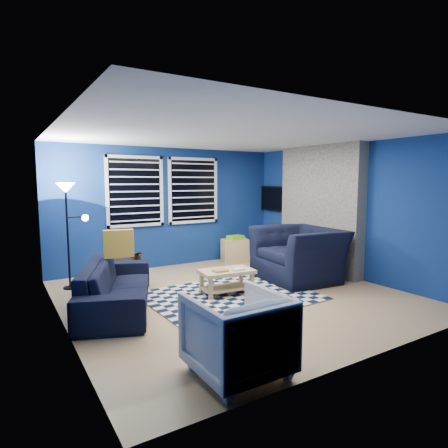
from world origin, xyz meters
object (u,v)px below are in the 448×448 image
sofa (117,285)px  armchair_bent (237,334)px  rocking_horse (125,266)px  cabinet (235,250)px  tv (275,199)px  coffee_table (227,277)px  armchair_big (299,254)px  floor_lamp (68,202)px

sofa → armchair_bent: armchair_bent is taller
rocking_horse → cabinet: 2.73m
tv → rocking_horse: bearing=-173.2°
rocking_horse → coffee_table: bearing=-122.4°
tv → coffee_table: bearing=-142.9°
armchair_big → rocking_horse: armchair_big is taller
armchair_big → cabinet: size_ratio=2.13×
coffee_table → cabinet: size_ratio=1.29×
rocking_horse → cabinet: cabinet is taller
sofa → armchair_bent: 2.50m
coffee_table → floor_lamp: 2.89m
cabinet → coffee_table: bearing=-109.7°
floor_lamp → coffee_table: bearing=-39.0°
tv → cabinet: bearing=173.9°
sofa → rocking_horse: sofa is taller
rocking_horse → coffee_table: rocking_horse is taller
tv → armchair_big: bearing=-116.5°
sofa → armchair_big: 3.29m
rocking_horse → floor_lamp: 1.44m
floor_lamp → sofa: bearing=-73.7°
armchair_bent → rocking_horse: armchair_bent is taller
sofa → armchair_big: (3.28, -0.20, 0.15)m
tv → armchair_bent: bearing=-132.6°
tv → coffee_table: size_ratio=1.12×
armchair_bent → armchair_big: bearing=-141.6°
rocking_horse → floor_lamp: (-0.87, 0.20, 1.13)m
coffee_table → armchair_big: bearing=3.6°
tv → coffee_table: tv is taller
armchair_bent → rocking_horse: 3.63m
cabinet → floor_lamp: 3.76m
armchair_bent → cabinet: 4.98m
armchair_big → armchair_bent: (-2.85, -2.26, -0.09)m
coffee_table → floor_lamp: size_ratio=0.50×
cabinet → floor_lamp: bearing=-157.7°
armchair_bent → cabinet: armchair_bent is taller
sofa → cabinet: size_ratio=3.22×
coffee_table → cabinet: bearing=53.5°
floor_lamp → armchair_bent: bearing=-77.7°
armchair_big → cabinet: 1.93m
armchair_bent → cabinet: bearing=-123.1°
floor_lamp → rocking_horse: bearing=-12.9°
tv → cabinet: 1.54m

